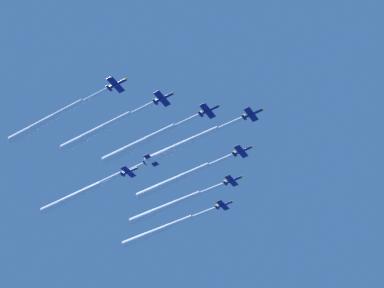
% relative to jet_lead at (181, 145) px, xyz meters
% --- Properties ---
extents(jet_lead, '(57.79, 12.47, 3.70)m').
position_rel_jet_lead_xyz_m(jet_lead, '(0.00, 0.00, 0.00)').
color(jet_lead, navy).
extents(jet_port_inner, '(60.21, 13.84, 3.70)m').
position_rel_jet_lead_xyz_m(jet_port_inner, '(-12.04, 15.99, -3.06)').
color(jet_port_inner, navy).
extents(jet_starboard_inner, '(58.09, 13.37, 3.66)m').
position_rel_jet_lead_xyz_m(jet_starboard_inner, '(-14.10, -11.39, -3.60)').
color(jet_starboard_inner, navy).
extents(jet_port_mid, '(61.67, 13.41, 3.71)m').
position_rel_jet_lead_xyz_m(jet_port_mid, '(-23.48, 30.80, -3.56)').
color(jet_port_mid, navy).
extents(jet_starboard_mid, '(57.05, 12.83, 3.67)m').
position_rel_jet_lead_xyz_m(jet_starboard_mid, '(-27.35, -23.75, -2.10)').
color(jet_starboard_mid, navy).
extents(jet_port_outer, '(64.50, 14.21, 3.71)m').
position_rel_jet_lead_xyz_m(jet_port_outer, '(-35.80, 46.43, -2.83)').
color(jet_port_outer, navy).
extents(jet_starboard_outer, '(61.89, 13.28, 3.68)m').
position_rel_jet_lead_xyz_m(jet_starboard_outer, '(-44.42, -35.48, 0.18)').
color(jet_starboard_outer, navy).
extents(jet_trail_port, '(61.75, 14.48, 3.69)m').
position_rel_jet_lead_xyz_m(jet_trail_port, '(-51.35, 7.50, -0.49)').
color(jet_trail_port, navy).
extents(jet_trail_starboard, '(57.59, 13.32, 3.72)m').
position_rel_jet_lead_xyz_m(jet_trail_starboard, '(-60.84, 8.26, -1.36)').
color(jet_trail_starboard, navy).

